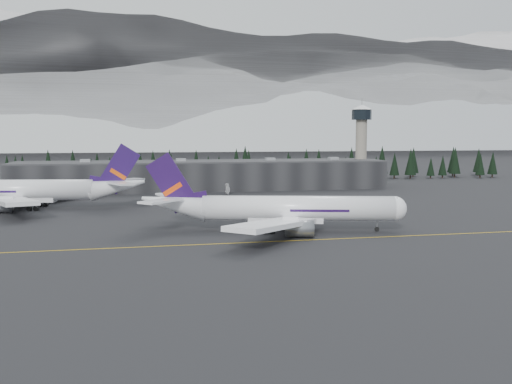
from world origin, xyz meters
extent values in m
plane|color=black|center=(0.00, 0.00, 0.00)|extent=(1400.00, 1400.00, 0.00)
cube|color=gold|center=(0.00, -2.00, 0.01)|extent=(400.00, 0.40, 0.02)
cube|color=black|center=(0.00, 125.00, 6.00)|extent=(160.00, 30.00, 12.00)
cube|color=#333335|center=(0.00, 125.00, 12.30)|extent=(160.00, 30.00, 0.60)
cylinder|color=gray|center=(75.00, 128.00, 16.00)|extent=(5.20, 5.20, 32.00)
cylinder|color=black|center=(75.00, 128.00, 33.25)|extent=(9.20, 9.20, 4.50)
cone|color=silver|center=(75.00, 128.00, 36.70)|extent=(10.00, 10.00, 2.00)
cube|color=black|center=(0.00, 162.00, 7.50)|extent=(360.00, 20.00, 15.00)
cylinder|color=white|center=(8.61, 10.77, 5.67)|extent=(47.41, 18.02, 6.18)
sphere|color=white|center=(31.53, 4.75, 5.67)|extent=(6.18, 6.18, 6.18)
cone|color=white|center=(-21.28, 18.62, 6.59)|extent=(18.31, 10.38, 8.95)
cube|color=white|center=(6.69, 27.79, 4.02)|extent=(14.65, 29.99, 2.64)
cylinder|color=gray|center=(11.23, 20.73, 2.27)|extent=(7.47, 5.49, 3.92)
cube|color=white|center=(-1.43, -3.11, 4.02)|extent=(25.64, 26.80, 2.64)
cylinder|color=gray|center=(5.99, 0.80, 2.27)|extent=(7.47, 5.49, 3.92)
cube|color=#250E45|center=(-21.78, 18.76, 11.85)|extent=(12.75, 3.81, 15.34)
cube|color=#EA440D|center=(-21.58, 18.70, 10.30)|extent=(5.01, 1.83, 3.78)
cube|color=white|center=(-21.71, 25.13, 8.04)|extent=(7.46, 12.15, 0.52)
cube|color=white|center=(-24.85, 13.17, 8.04)|extent=(11.27, 11.32, 0.52)
cylinder|color=black|center=(27.55, 5.79, 1.55)|extent=(0.52, 0.52, 3.09)
cylinder|color=black|center=(2.81, 17.09, 1.55)|extent=(0.52, 0.52, 3.09)
cylinder|color=black|center=(0.46, 8.12, 1.55)|extent=(0.52, 0.52, 3.09)
cylinder|color=white|center=(-68.92, 71.88, 6.13)|extent=(51.71, 15.09, 6.69)
cone|color=white|center=(-35.92, 66.34, 7.14)|extent=(19.59, 9.70, 9.69)
cube|color=white|center=(-65.18, 53.72, 4.35)|extent=(18.37, 32.47, 2.86)
cylinder|color=gray|center=(-70.76, 60.88, 2.45)|extent=(7.85, 5.38, 4.24)
cube|color=white|center=(-59.46, 87.82, 4.35)|extent=(26.11, 30.22, 2.86)
cylinder|color=gray|center=(-67.07, 82.88, 2.45)|extent=(7.85, 5.38, 4.24)
cube|color=#240F49|center=(-35.37, 66.25, 12.83)|extent=(14.03, 2.89, 16.61)
cube|color=#DB4D0C|center=(-35.59, 66.29, 11.15)|extent=(5.47, 1.52, 4.09)
cube|color=white|center=(-34.83, 59.37, 8.70)|extent=(8.99, 13.25, 0.56)
cube|color=white|center=(-32.61, 72.57, 8.70)|extent=(11.68, 12.66, 0.56)
cylinder|color=black|center=(-62.05, 65.64, 1.67)|extent=(0.56, 0.56, 3.35)
cylinder|color=black|center=(-60.39, 75.54, 1.67)|extent=(0.56, 0.56, 3.35)
imported|color=white|center=(-10.35, 100.83, 0.68)|extent=(2.51, 4.99, 1.35)
imported|color=silver|center=(6.71, 102.20, 0.76)|extent=(4.82, 3.45, 1.52)
camera|label=1|loc=(-32.20, -123.85, 23.61)|focal=40.00mm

